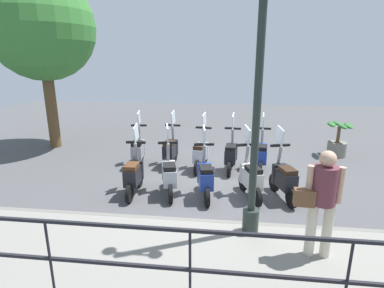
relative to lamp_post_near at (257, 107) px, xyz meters
The scene contains 17 objects.
ground_plane 3.37m from the lamp_post_near, 18.05° to the left, with size 28.00×28.00×0.00m, color #4C4C4F.
promenade_walkway 2.41m from the lamp_post_near, 133.91° to the left, with size 2.20×20.00×0.15m.
fence_railing 2.37m from the lamp_post_near, 156.51° to the left, with size 0.04×16.03×1.07m.
lamp_post_near is the anchor object (origin of this frame).
pedestrian_with_bag 1.55m from the lamp_post_near, 120.83° to the right, with size 0.33×0.65×1.59m.
tree_large 8.23m from the lamp_post_near, 52.10° to the left, with size 3.35×3.35×5.60m.
potted_palm 6.06m from the lamp_post_near, 31.25° to the right, with size 1.06×0.66×1.05m.
scooter_near_0 2.52m from the lamp_post_near, 26.16° to the right, with size 1.20×0.54×1.54m.
scooter_near_1 2.37m from the lamp_post_near, ahead, with size 1.20×0.54×1.54m.
scooter_near_2 2.46m from the lamp_post_near, 30.02° to the left, with size 1.22×0.48×1.54m.
scooter_near_3 2.87m from the lamp_post_near, 46.96° to the left, with size 1.21×0.52×1.54m.
scooter_near_4 3.35m from the lamp_post_near, 58.64° to the left, with size 1.23×0.44×1.54m.
scooter_far_0 3.76m from the lamp_post_near, ahead, with size 1.23×0.44×1.54m.
scooter_far_1 3.66m from the lamp_post_near, ahead, with size 1.23×0.44×1.54m.
scooter_far_2 3.81m from the lamp_post_near, 19.14° to the left, with size 1.23×0.47×1.54m.
scooter_far_3 4.33m from the lamp_post_near, 30.10° to the left, with size 1.23×0.44×1.54m.
scooter_far_4 4.71m from the lamp_post_near, 41.24° to the left, with size 1.23×0.44×1.54m.
Camera 1 is at (-6.91, -0.34, 2.88)m, focal length 28.00 mm.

